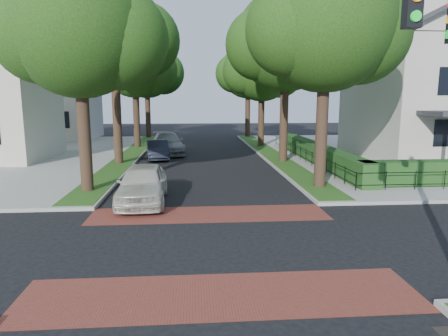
{
  "coord_description": "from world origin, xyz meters",
  "views": [
    {
      "loc": [
        -0.56,
        -11.51,
        4.36
      ],
      "look_at": [
        0.65,
        4.27,
        1.6
      ],
      "focal_mm": 32.0,
      "sensor_mm": 36.0,
      "label": 1
    }
  ],
  "objects": [
    {
      "name": "parked_car_front",
      "position": [
        -2.73,
        5.12,
        0.83
      ],
      "size": [
        2.07,
        4.89,
        1.65
      ],
      "primitive_type": "imported",
      "rotation": [
        0.0,
        0.0,
        0.02
      ],
      "color": "beige",
      "rests_on": "ground"
    },
    {
      "name": "parked_car_rear",
      "position": [
        -2.64,
        20.29,
        0.84
      ],
      "size": [
        3.17,
        6.05,
        1.67
      ],
      "primitive_type": "imported",
      "rotation": [
        0.0,
        0.0,
        0.15
      ],
      "color": "gray",
      "rests_on": "ground"
    },
    {
      "name": "tree_right_near",
      "position": [
        5.6,
        7.24,
        7.63
      ],
      "size": [
        7.75,
        6.67,
        10.66
      ],
      "color": "black",
      "rests_on": "sidewalk_ne"
    },
    {
      "name": "tree_left_mid",
      "position": [
        -5.39,
        15.24,
        8.34
      ],
      "size": [
        8.0,
        6.88,
        11.48
      ],
      "color": "black",
      "rests_on": "sidewalk_nw"
    },
    {
      "name": "fence_main_road",
      "position": [
        6.9,
        15.0,
        0.6
      ],
      "size": [
        0.06,
        18.0,
        0.9
      ],
      "primitive_type": null,
      "color": "black",
      "rests_on": "sidewalk_ne"
    },
    {
      "name": "ground",
      "position": [
        0.0,
        0.0,
        0.0
      ],
      "size": [
        120.0,
        120.0,
        0.0
      ],
      "primitive_type": "plane",
      "color": "black",
      "rests_on": "ground"
    },
    {
      "name": "tree_right_mid",
      "position": [
        5.61,
        15.25,
        7.99
      ],
      "size": [
        8.25,
        7.09,
        11.22
      ],
      "color": "black",
      "rests_on": "sidewalk_ne"
    },
    {
      "name": "tree_left_near",
      "position": [
        -5.4,
        7.23,
        7.27
      ],
      "size": [
        7.5,
        6.45,
        10.2
      ],
      "color": "black",
      "rests_on": "sidewalk_nw"
    },
    {
      "name": "tree_left_back",
      "position": [
        -5.4,
        33.24,
        7.41
      ],
      "size": [
        7.75,
        6.66,
        10.44
      ],
      "color": "black",
      "rests_on": "sidewalk_nw"
    },
    {
      "name": "parked_car_middle",
      "position": [
        -3.18,
        17.45,
        0.69
      ],
      "size": [
        2.06,
        4.38,
        1.39
      ],
      "primitive_type": "imported",
      "rotation": [
        0.0,
        0.0,
        0.14
      ],
      "color": "#202430",
      "rests_on": "ground"
    },
    {
      "name": "tree_right_back",
      "position": [
        5.6,
        33.23,
        7.27
      ],
      "size": [
        7.5,
        6.45,
        10.2
      ],
      "color": "black",
      "rests_on": "sidewalk_ne"
    },
    {
      "name": "crosswalk_near",
      "position": [
        0.0,
        -3.2,
        0.01
      ],
      "size": [
        9.0,
        2.2,
        0.01
      ],
      "primitive_type": "cube",
      "color": "maroon",
      "rests_on": "ground"
    },
    {
      "name": "tree_right_far",
      "position": [
        5.6,
        24.22,
        6.91
      ],
      "size": [
        7.25,
        6.23,
        9.74
      ],
      "color": "black",
      "rests_on": "sidewalk_ne"
    },
    {
      "name": "sidewalk_ne",
      "position": [
        19.5,
        19.0,
        0.07
      ],
      "size": [
        30.0,
        30.0,
        0.15
      ],
      "primitive_type": "cube",
      "color": "gray",
      "rests_on": "ground"
    },
    {
      "name": "crosswalk_far",
      "position": [
        0.0,
        3.2,
        0.01
      ],
      "size": [
        9.0,
        2.2,
        0.01
      ],
      "primitive_type": "cube",
      "color": "maroon",
      "rests_on": "ground"
    },
    {
      "name": "grass_strip_ne",
      "position": [
        5.4,
        19.1,
        0.16
      ],
      "size": [
        1.6,
        29.8,
        0.02
      ],
      "primitive_type": "cube",
      "color": "#1E4915",
      "rests_on": "sidewalk_ne"
    },
    {
      "name": "grass_strip_nw",
      "position": [
        -5.4,
        19.1,
        0.16
      ],
      "size": [
        1.6,
        29.8,
        0.02
      ],
      "primitive_type": "cube",
      "color": "#1E4915",
      "rests_on": "sidewalk_nw"
    },
    {
      "name": "hedge_main_road",
      "position": [
        7.7,
        15.0,
        0.75
      ],
      "size": [
        1.0,
        18.0,
        1.2
      ],
      "primitive_type": "cube",
      "color": "#164218",
      "rests_on": "sidewalk_ne"
    },
    {
      "name": "tree_left_far",
      "position": [
        -5.4,
        24.22,
        7.12
      ],
      "size": [
        7.0,
        6.02,
        9.86
      ],
      "color": "black",
      "rests_on": "sidewalk_nw"
    },
    {
      "name": "house_left_far",
      "position": [
        -15.49,
        31.99,
        5.04
      ],
      "size": [
        10.0,
        9.0,
        10.14
      ],
      "color": "beige",
      "rests_on": "sidewalk_nw"
    }
  ]
}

